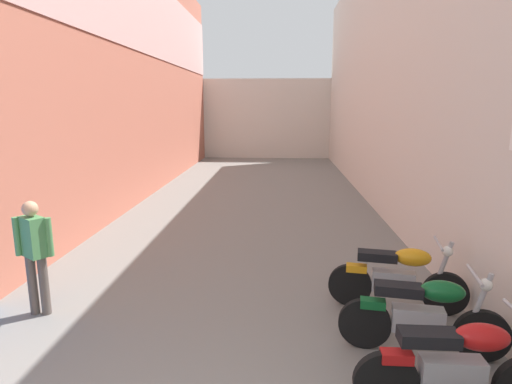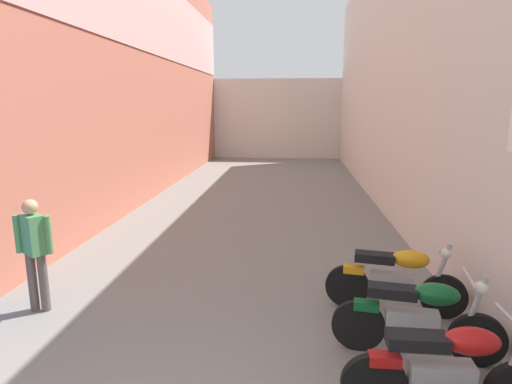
{
  "view_description": "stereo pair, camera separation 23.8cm",
  "coord_description": "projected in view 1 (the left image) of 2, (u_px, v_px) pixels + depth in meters",
  "views": [
    {
      "loc": [
        0.74,
        -1.37,
        2.79
      ],
      "look_at": [
        0.34,
        5.59,
        1.35
      ],
      "focal_mm": 29.76,
      "sensor_mm": 36.0,
      "label": 1
    },
    {
      "loc": [
        0.98,
        -1.35,
        2.79
      ],
      "look_at": [
        0.34,
        5.59,
        1.35
      ],
      "focal_mm": 29.76,
      "sensor_mm": 36.0,
      "label": 2
    }
  ],
  "objects": [
    {
      "name": "building_right",
      "position": [
        385.0,
        70.0,
        11.32
      ],
      "size": [
        0.45,
        21.12,
        7.38
      ],
      "color": "beige",
      "rests_on": "ground"
    },
    {
      "name": "motorcycle_fourth",
      "position": [
        398.0,
        276.0,
        5.78
      ],
      "size": [
        1.84,
        0.58,
        1.04
      ],
      "color": "black",
      "rests_on": "ground"
    },
    {
      "name": "building_left",
      "position": [
        127.0,
        65.0,
        11.65
      ],
      "size": [
        0.45,
        21.12,
        7.63
      ],
      "color": "#B76651",
      "rests_on": "ground"
    },
    {
      "name": "motorcycle_second",
      "position": [
        459.0,
        365.0,
        3.8
      ],
      "size": [
        1.85,
        0.58,
        1.04
      ],
      "color": "black",
      "rests_on": "ground"
    },
    {
      "name": "ground_plane",
      "position": [
        249.0,
        222.0,
        10.31
      ],
      "size": [
        37.12,
        37.12,
        0.0
      ],
      "primitive_type": "plane",
      "color": "slate"
    },
    {
      "name": "building_far_end",
      "position": [
        267.0,
        118.0,
        23.15
      ],
      "size": [
        9.61,
        2.0,
        4.11
      ],
      "primitive_type": "cube",
      "color": "beige",
      "rests_on": "ground"
    },
    {
      "name": "pedestrian_mid_alley",
      "position": [
        34.0,
        249.0,
        5.59
      ],
      "size": [
        0.52,
        0.36,
        1.57
      ],
      "color": "#564C47",
      "rests_on": "ground"
    },
    {
      "name": "motorcycle_third",
      "position": [
        424.0,
        313.0,
        4.74
      ],
      "size": [
        1.84,
        0.58,
        1.04
      ],
      "color": "black",
      "rests_on": "ground"
    }
  ]
}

